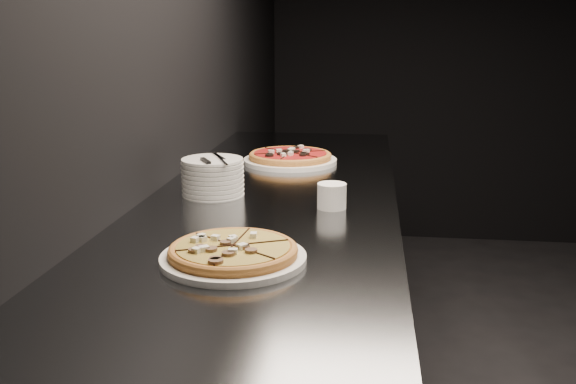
# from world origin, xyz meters

# --- Properties ---
(wall_left) EXTENTS (0.02, 5.00, 2.80)m
(wall_left) POSITION_xyz_m (-2.50, 0.00, 1.40)
(wall_left) COLOR black
(wall_left) RESTS_ON floor
(counter) EXTENTS (0.74, 2.44, 0.92)m
(counter) POSITION_xyz_m (-2.13, 0.00, 0.46)
(counter) COLOR slate
(counter) RESTS_ON floor
(pizza_mushroom) EXTENTS (0.37, 0.37, 0.04)m
(pizza_mushroom) POSITION_xyz_m (-2.13, -0.59, 0.94)
(pizza_mushroom) COLOR white
(pizza_mushroom) RESTS_ON counter
(pizza_tomato) EXTENTS (0.41, 0.41, 0.04)m
(pizza_tomato) POSITION_xyz_m (-2.14, 0.48, 0.94)
(pizza_tomato) COLOR white
(pizza_tomato) RESTS_ON counter
(plate_stack) EXTENTS (0.19, 0.19, 0.11)m
(plate_stack) POSITION_xyz_m (-2.31, -0.02, 0.98)
(plate_stack) COLOR white
(plate_stack) RESTS_ON counter
(cutlery) EXTENTS (0.08, 0.19, 0.01)m
(cutlery) POSITION_xyz_m (-2.30, -0.04, 1.03)
(cutlery) COLOR silver
(cutlery) RESTS_ON plate_stack
(ramekin) EXTENTS (0.08, 0.08, 0.07)m
(ramekin) POSITION_xyz_m (-1.94, -0.13, 0.96)
(ramekin) COLOR white
(ramekin) RESTS_ON counter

